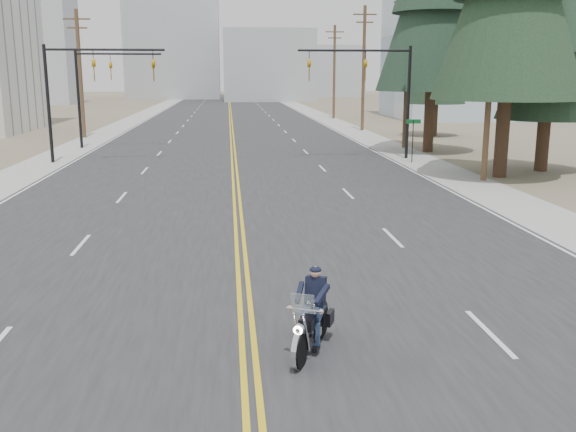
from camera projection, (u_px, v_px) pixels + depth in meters
The scene contains 21 objects.
road at pixel (231, 119), 76.99m from camera, with size 20.00×200.00×0.01m, color #303033.
sidewalk_left at pixel (133, 120), 75.95m from camera, with size 3.00×200.00×0.01m, color #A5A5A0.
sidewalk_right at pixel (325, 119), 78.03m from camera, with size 3.00×200.00×0.01m, color #A5A5A0.
traffic_mast_left at pixel (81, 80), 38.17m from camera, with size 7.10×0.26×7.00m.
traffic_mast_right at pixel (377, 80), 39.79m from camera, with size 7.10×0.26×7.00m.
traffic_mast_far at pixel (101, 80), 45.93m from camera, with size 6.10×0.26×7.00m.
street_sign at pixel (413, 133), 38.68m from camera, with size 0.90×0.06×2.62m.
utility_pole_b at pixel (491, 59), 31.13m from camera, with size 2.20×0.30×11.50m.
utility_pole_c at pixel (407, 68), 45.77m from camera, with size 2.20×0.30×11.00m.
utility_pole_d at pixel (364, 67), 60.30m from camera, with size 2.20×0.30×11.50m.
utility_pole_e at pixel (334, 70), 76.88m from camera, with size 2.20×0.30×11.00m.
utility_pole_left at pixel (80, 72), 53.29m from camera, with size 2.20×0.30×10.50m.
glass_building at pixel (494, 35), 77.71m from camera, with size 24.00×16.00×20.00m, color #9EB5CC.
haze_bldg_a at pixel (33, 42), 115.22m from camera, with size 14.00×12.00×22.00m, color #B7BCC6.
haze_bldg_b at pixel (268, 66), 129.67m from camera, with size 18.00×14.00×14.00m, color #ADB2B7.
haze_bldg_c at pixel (447, 54), 117.54m from camera, with size 16.00×12.00×18.00m, color #B7BCC6.
haze_bldg_d at pixel (173, 39), 141.16m from camera, with size 20.00×15.00×26.00m, color #ADB2B7.
haze_bldg_e at pixel (332, 71), 155.73m from camera, with size 14.00×14.00×12.00m, color #B7BCC6.
motorcyclist at pixel (311, 312), 12.26m from camera, with size 0.90×2.11×1.65m, color black, non-canonical shape.
conifer_mid at pixel (553, 17), 34.04m from camera, with size 5.37×5.37×14.33m.
conifer_far at pixel (437, 41), 54.41m from camera, with size 5.24×5.24×14.03m.
Camera 1 is at (-0.30, -7.99, 5.26)m, focal length 40.00 mm.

